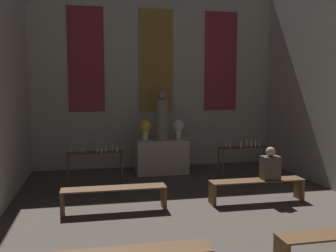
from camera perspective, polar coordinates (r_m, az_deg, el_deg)
The scene contains 10 objects.
wall_back at distance 10.60m, azimuth -1.91°, elevation 7.37°, with size 7.01×0.16×4.98m.
altar at distance 9.83m, azimuth -0.93°, elevation -4.68°, with size 1.35×0.60×0.89m.
statue at distance 9.69m, azimuth -0.95°, elevation 1.31°, with size 0.33×0.33×1.27m.
flower_vase_left at distance 9.65m, azimuth -3.50°, elevation -0.27°, with size 0.31×0.31×0.52m.
flower_vase_right at distance 9.81m, azimuth 1.58°, elevation -0.15°, with size 0.31×0.31×0.52m.
candle_rack_left at distance 8.33m, azimuth -11.03°, elevation -4.91°, with size 1.21×0.37×1.03m.
candle_rack_right at distance 9.03m, azimuth 11.52°, elevation -4.04°, with size 1.21×0.37×1.04m.
pew_back_left at distance 7.04m, azimuth -8.19°, elevation -10.20°, with size 1.91×0.36×0.44m.
pew_back_right at distance 7.71m, azimuth 13.40°, elevation -8.85°, with size 1.91×0.36×0.44m.
person_seated at distance 7.74m, azimuth 15.31°, elevation -5.83°, with size 0.36×0.24×0.65m.
Camera 1 is at (-1.77, 0.06, 2.30)m, focal length 40.00 mm.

